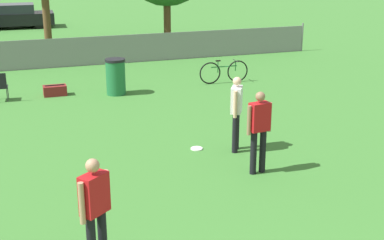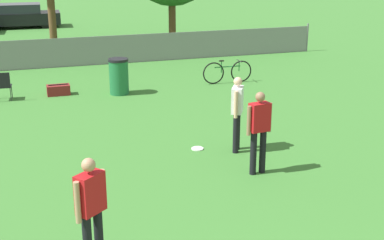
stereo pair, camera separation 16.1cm
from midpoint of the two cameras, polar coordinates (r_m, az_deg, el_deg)
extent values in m
cube|color=gray|center=(20.91, -13.68, 7.00)|extent=(20.39, 0.03, 1.10)
cylinder|color=slate|center=(24.06, 11.48, 8.66)|extent=(0.07, 0.07, 1.21)
cylinder|color=brown|center=(24.05, -15.46, 10.76)|extent=(0.32, 0.32, 3.19)
cylinder|color=brown|center=(24.29, -2.85, 10.43)|extent=(0.32, 0.32, 2.34)
cylinder|color=black|center=(11.77, 4.23, -1.41)|extent=(0.13, 0.13, 0.90)
cylinder|color=black|center=(11.98, 4.37, -1.07)|extent=(0.13, 0.13, 0.90)
cube|color=silver|center=(11.66, 4.39, 2.18)|extent=(0.39, 0.46, 0.57)
sphere|color=#D8AD8C|center=(11.55, 4.43, 4.14)|extent=(0.19, 0.19, 0.19)
cylinder|color=#D8AD8C|center=(11.44, 4.23, 1.66)|extent=(0.08, 0.08, 0.59)
cylinder|color=#D8AD8C|center=(11.90, 4.52, 2.30)|extent=(0.08, 0.08, 0.59)
cylinder|color=black|center=(10.70, 6.14, -3.50)|extent=(0.13, 0.13, 0.90)
cylinder|color=black|center=(10.82, 7.12, -3.29)|extent=(0.13, 0.13, 0.90)
cube|color=#B21419|center=(10.52, 6.78, 0.34)|extent=(0.43, 0.28, 0.57)
sphere|color=#8C664C|center=(10.40, 6.86, 2.50)|extent=(0.19, 0.19, 0.19)
cylinder|color=#8C664C|center=(10.40, 5.67, -0.05)|extent=(0.08, 0.08, 0.59)
cylinder|color=#8C664C|center=(10.66, 7.84, 0.32)|extent=(0.08, 0.08, 0.59)
cylinder|color=black|center=(7.80, -10.12, -12.33)|extent=(0.13, 0.13, 0.90)
cube|color=#B21419|center=(7.38, -11.01, -7.74)|extent=(0.45, 0.42, 0.57)
sphere|color=tan|center=(7.22, -11.20, -4.79)|extent=(0.19, 0.19, 0.19)
cylinder|color=tan|center=(7.25, -12.31, -8.68)|extent=(0.08, 0.08, 0.59)
cylinder|color=tan|center=(7.56, -9.73, -7.37)|extent=(0.08, 0.08, 0.59)
cylinder|color=white|center=(12.08, 0.12, -3.06)|extent=(0.27, 0.27, 0.03)
torus|color=white|center=(12.08, 0.12, -3.05)|extent=(0.28, 0.28, 0.03)
cylinder|color=#333338|center=(17.01, -19.29, 2.83)|extent=(0.02, 0.02, 0.40)
cylinder|color=#333338|center=(16.64, -19.38, 2.50)|extent=(0.02, 0.02, 0.40)
cube|color=black|center=(16.79, -20.06, 3.32)|extent=(0.47, 0.47, 0.03)
torus|color=black|center=(17.77, 1.68, 5.02)|extent=(0.74, 0.06, 0.73)
torus|color=black|center=(18.11, 4.63, 5.21)|extent=(0.74, 0.06, 0.73)
cylinder|color=#267238|center=(17.90, 3.18, 5.71)|extent=(0.91, 0.06, 0.04)
cylinder|color=#267238|center=(17.82, 2.52, 5.67)|extent=(0.03, 0.03, 0.38)
cylinder|color=#267238|center=(18.04, 4.41, 5.79)|extent=(0.03, 0.03, 0.35)
cube|color=black|center=(17.78, 2.53, 6.33)|extent=(0.16, 0.06, 0.04)
cylinder|color=black|center=(18.01, 4.42, 6.32)|extent=(0.04, 0.44, 0.03)
cylinder|color=#1E6638|center=(16.64, -8.42, 4.46)|extent=(0.59, 0.59, 1.03)
cylinder|color=black|center=(16.52, -8.50, 6.33)|extent=(0.62, 0.62, 0.08)
cube|color=maroon|center=(16.96, -14.67, 3.06)|extent=(0.69, 0.38, 0.31)
cube|color=black|center=(16.92, -14.72, 3.62)|extent=(0.59, 0.04, 0.02)
cylinder|color=black|center=(32.97, -16.19, 10.23)|extent=(0.62, 0.20, 0.61)
cylinder|color=black|center=(31.40, -16.11, 9.88)|extent=(0.62, 0.20, 0.61)
cube|color=black|center=(32.16, -18.62, 10.21)|extent=(4.42, 1.95, 0.65)
cube|color=#2D333D|center=(32.10, -18.72, 11.20)|extent=(2.32, 1.66, 0.48)
camera|label=1|loc=(0.08, -90.43, -0.14)|focal=50.00mm
camera|label=2|loc=(0.08, 89.57, 0.14)|focal=50.00mm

